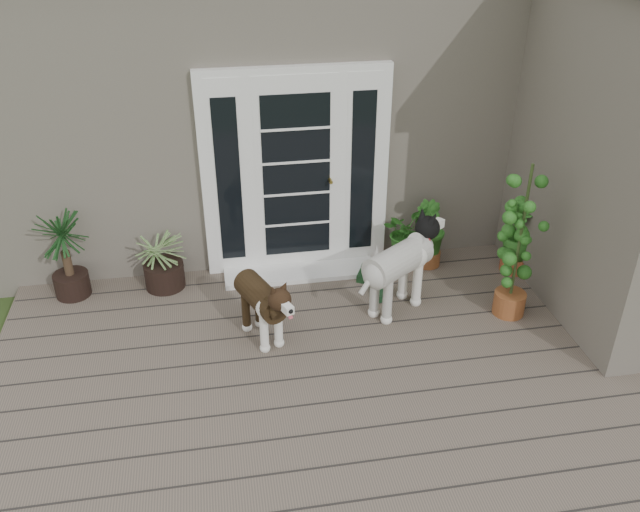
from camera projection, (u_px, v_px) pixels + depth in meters
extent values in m
cube|color=#6B5B4C|center=(360.00, 404.00, 5.42)|extent=(6.20, 4.60, 0.12)
cube|color=#665E54|center=(288.00, 82.00, 8.29)|extent=(7.40, 4.00, 3.10)
cube|color=white|center=(296.00, 173.00, 6.69)|extent=(1.90, 0.14, 2.15)
cube|color=white|center=(300.00, 272.00, 7.05)|extent=(1.60, 0.40, 0.05)
imported|color=#24641C|center=(403.00, 241.00, 7.08)|extent=(0.65, 0.65, 0.59)
imported|color=#225618|center=(429.00, 243.00, 7.11)|extent=(0.49, 0.49, 0.52)
imported|color=#1B611D|center=(517.00, 245.00, 6.98)|extent=(0.49, 0.49, 0.62)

